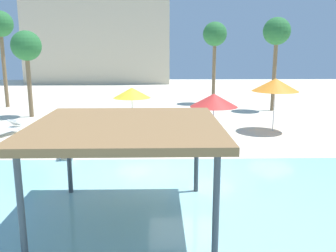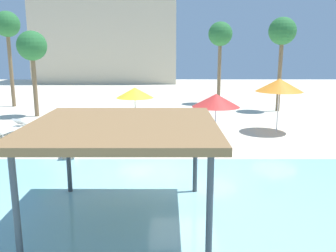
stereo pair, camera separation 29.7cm
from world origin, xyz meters
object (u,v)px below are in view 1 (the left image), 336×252
beach_umbrella_red_2 (214,100)px  lounge_chair_3 (160,128)px  palm_tree_2 (26,48)px  beach_umbrella_orange_4 (275,85)px  lounge_chair_4 (67,147)px  palm_tree_0 (277,34)px  shade_pavilion (126,129)px  lounge_chair_1 (8,129)px  palm_tree_1 (0,27)px  beach_umbrella_yellow_1 (132,93)px  palm_tree_3 (215,36)px

beach_umbrella_red_2 → lounge_chair_3: size_ratio=1.30×
beach_umbrella_red_2 → palm_tree_2: palm_tree_2 is taller
beach_umbrella_orange_4 → lounge_chair_4: bearing=-157.4°
beach_umbrella_orange_4 → palm_tree_0: size_ratio=0.44×
shade_pavilion → lounge_chair_4: shade_pavilion is taller
lounge_chair_1 → palm_tree_2: (-0.50, 5.10, 4.14)m
palm_tree_1 → beach_umbrella_red_2: bearing=-40.9°
lounge_chair_3 → palm_tree_1: (-11.70, 9.32, 5.66)m
beach_umbrella_orange_4 → lounge_chair_4: beach_umbrella_orange_4 is taller
shade_pavilion → lounge_chair_3: 10.12m
beach_umbrella_yellow_1 → lounge_chair_4: bearing=-126.8°
beach_umbrella_orange_4 → palm_tree_2: palm_tree_2 is taller
beach_umbrella_orange_4 → lounge_chair_4: 11.16m
beach_umbrella_red_2 → palm_tree_1: palm_tree_1 is taller
beach_umbrella_orange_4 → palm_tree_1: size_ratio=0.40×
palm_tree_1 → palm_tree_3: (16.11, 1.52, -0.61)m
lounge_chair_1 → palm_tree_1: size_ratio=0.28×
beach_umbrella_red_2 → beach_umbrella_yellow_1: bearing=145.5°
beach_umbrella_yellow_1 → beach_umbrella_orange_4: 7.62m
beach_umbrella_red_2 → lounge_chair_1: (-10.32, 2.94, -1.87)m
beach_umbrella_red_2 → palm_tree_0: palm_tree_0 is taller
beach_umbrella_orange_4 → lounge_chair_1: beach_umbrella_orange_4 is taller
lounge_chair_4 → palm_tree_0: bearing=121.6°
lounge_chair_3 → palm_tree_0: 12.04m
shade_pavilion → palm_tree_1: (-10.87, 19.17, 3.50)m
beach_umbrella_orange_4 → lounge_chair_4: size_ratio=1.45×
palm_tree_0 → shade_pavilion: bearing=-117.8°
beach_umbrella_yellow_1 → palm_tree_2: (-7.05, 5.45, 2.25)m
beach_umbrella_yellow_1 → palm_tree_2: 9.18m
beach_umbrella_yellow_1 → lounge_chair_4: 4.63m
beach_umbrella_red_2 → lounge_chair_1: size_ratio=1.26×
lounge_chair_1 → lounge_chair_4: bearing=67.9°
lounge_chair_4 → palm_tree_3: (8.34, 14.50, 5.04)m
beach_umbrella_yellow_1 → lounge_chair_3: size_ratio=1.30×
beach_umbrella_yellow_1 → palm_tree_3: bearing=62.4°
beach_umbrella_orange_4 → palm_tree_3: 10.82m
beach_umbrella_red_2 → lounge_chair_4: 6.63m
shade_pavilion → beach_umbrella_orange_4: size_ratio=1.61×
lounge_chair_3 → lounge_chair_4: bearing=-80.2°
shade_pavilion → lounge_chair_1: size_ratio=2.32×
shade_pavilion → palm_tree_3: (5.24, 20.69, 2.89)m
beach_umbrella_red_2 → palm_tree_2: size_ratio=0.45×
lounge_chair_1 → beach_umbrella_orange_4: bearing=112.7°
beach_umbrella_orange_4 → lounge_chair_4: (-10.10, -4.21, -2.20)m
lounge_chair_3 → palm_tree_0: size_ratio=0.29×
palm_tree_0 → palm_tree_2: size_ratio=1.18×
lounge_chair_4 → palm_tree_2: (-4.52, 8.82, 4.14)m
beach_umbrella_orange_4 → beach_umbrella_yellow_1: bearing=-173.7°
shade_pavilion → beach_umbrella_red_2: size_ratio=1.85×
shade_pavilion → palm_tree_2: size_ratio=0.83×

